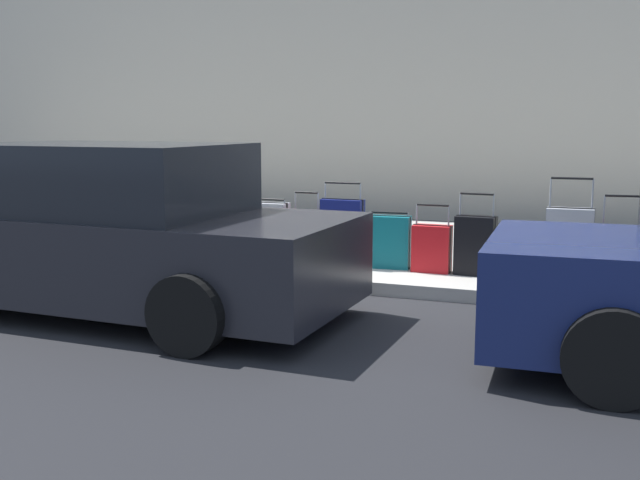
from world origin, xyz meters
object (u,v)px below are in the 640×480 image
(suitcase_maroon_8, at_px, (307,238))
(suitcase_black_11, at_px, (195,232))
(suitcase_red_5, at_px, (432,248))
(suitcase_olive_3, at_px, (520,254))
(suitcase_black_4, at_px, (475,245))
(suitcase_silver_2, at_px, (569,244))
(suitcase_navy_7, at_px, (342,233))
(parked_car_charcoal_1, at_px, (107,233))
(suitcase_olive_10, at_px, (227,229))
(suitcase_teal_6, at_px, (389,242))
(suitcase_maroon_1, at_px, (621,255))
(suitcase_silver_9, at_px, (269,232))
(bollard_post, at_px, (99,225))
(fire_hydrant, at_px, (136,219))

(suitcase_maroon_8, distance_m, suitcase_black_11, 1.45)
(suitcase_red_5, relative_size, suitcase_maroon_8, 0.90)
(suitcase_olive_3, distance_m, suitcase_black_4, 0.47)
(suitcase_silver_2, xyz_separation_m, suitcase_black_11, (4.39, 0.05, -0.09))
(suitcase_navy_7, relative_size, parked_car_charcoal_1, 0.21)
(suitcase_olive_10, bearing_deg, suitcase_red_5, -178.51)
(suitcase_black_4, xyz_separation_m, suitcase_teal_6, (0.97, -0.05, -0.02))
(suitcase_teal_6, relative_size, suitcase_black_11, 0.76)
(suitcase_navy_7, relative_size, suitcase_black_11, 1.14)
(suitcase_maroon_1, bearing_deg, suitcase_silver_9, 0.09)
(bollard_post, bearing_deg, suitcase_silver_9, -175.93)
(suitcase_maroon_1, distance_m, suitcase_maroon_8, 3.45)
(suitcase_olive_3, bearing_deg, suitcase_navy_7, 1.09)
(suitcase_maroon_1, height_order, bollard_post, suitcase_maroon_1)
(suitcase_olive_10, bearing_deg, suitcase_silver_2, -178.68)
(suitcase_silver_9, xyz_separation_m, suitcase_olive_10, (0.52, 0.08, 0.01))
(suitcase_maroon_1, height_order, suitcase_black_4, suitcase_maroon_1)
(suitcase_black_11, relative_size, fire_hydrant, 1.08)
(suitcase_maroon_8, distance_m, bollard_post, 2.78)
(suitcase_maroon_1, height_order, suitcase_silver_2, suitcase_silver_2)
(suitcase_red_5, xyz_separation_m, suitcase_black_11, (2.96, 0.02, 0.03))
(suitcase_maroon_8, height_order, parked_car_charcoal_1, parked_car_charcoal_1)
(fire_hydrant, bearing_deg, suitcase_teal_6, -179.06)
(suitcase_silver_2, distance_m, suitcase_navy_7, 2.47)
(suitcase_maroon_8, relative_size, bollard_post, 1.25)
(suitcase_olive_3, bearing_deg, parked_car_charcoal_1, 32.42)
(suitcase_black_4, bearing_deg, suitcase_black_11, 0.39)
(suitcase_maroon_1, xyz_separation_m, parked_car_charcoal_1, (4.56, 2.25, 0.30))
(suitcase_silver_2, relative_size, suitcase_red_5, 1.43)
(suitcase_teal_6, xyz_separation_m, suitcase_maroon_8, (1.01, -0.02, -0.01))
(suitcase_olive_3, distance_m, suitcase_maroon_8, 2.45)
(suitcase_maroon_8, height_order, fire_hydrant, suitcase_maroon_8)
(suitcase_black_4, bearing_deg, fire_hydrant, 0.05)
(suitcase_black_11, bearing_deg, suitcase_maroon_8, -176.48)
(suitcase_teal_6, xyz_separation_m, suitcase_black_11, (2.46, 0.07, -0.01))
(suitcase_olive_3, height_order, suitcase_maroon_8, suitcase_maroon_8)
(suitcase_teal_6, bearing_deg, suitcase_silver_9, 1.58)
(suitcase_navy_7, bearing_deg, suitcase_maroon_1, -179.38)
(suitcase_maroon_1, distance_m, suitcase_black_4, 1.46)
(suitcase_maroon_1, distance_m, suitcase_silver_2, 0.52)
(suitcase_silver_2, bearing_deg, suitcase_navy_7, 0.91)
(suitcase_maroon_1, distance_m, suitcase_navy_7, 2.98)
(suitcase_silver_9, xyz_separation_m, fire_hydrant, (1.85, 0.01, 0.07))
(suitcase_red_5, bearing_deg, fire_hydrant, 0.02)
(fire_hydrant, bearing_deg, bollard_post, 18.18)
(suitcase_maroon_1, bearing_deg, suitcase_red_5, 0.55)
(suitcase_navy_7, relative_size, bollard_post, 1.45)
(suitcase_olive_10, bearing_deg, suitcase_teal_6, -176.60)
(suitcase_olive_3, distance_m, suitcase_red_5, 0.94)
(suitcase_red_5, height_order, bollard_post, suitcase_red_5)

